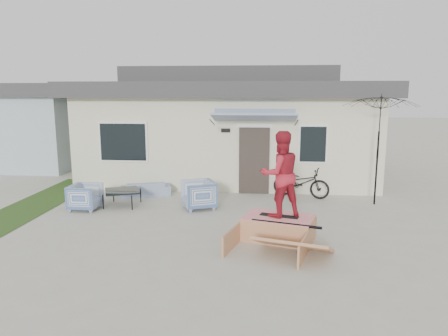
# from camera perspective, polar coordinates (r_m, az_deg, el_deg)

# --- Properties ---
(ground) EXTENTS (90.00, 90.00, 0.00)m
(ground) POSITION_cam_1_polar(r_m,az_deg,el_deg) (9.13, -2.98, -10.09)
(ground) COLOR #AAA798
(ground) RESTS_ON ground
(grass_strip) EXTENTS (1.40, 8.00, 0.01)m
(grass_strip) POSITION_cam_1_polar(r_m,az_deg,el_deg) (12.70, -25.56, -5.17)
(grass_strip) COLOR #244217
(grass_strip) RESTS_ON ground
(house) EXTENTS (10.80, 8.49, 4.10)m
(house) POSITION_cam_1_polar(r_m,az_deg,el_deg) (16.54, 0.98, 6.09)
(house) COLOR beige
(house) RESTS_ON ground
(neighbor_house) EXTENTS (8.60, 7.60, 3.50)m
(neighbor_house) POSITION_cam_1_polar(r_m,az_deg,el_deg) (21.93, -27.23, 5.61)
(neighbor_house) COLOR #A0B1BF
(neighbor_house) RESTS_ON ground
(loveseat) EXTENTS (1.58, 0.90, 0.59)m
(loveseat) POSITION_cam_1_polar(r_m,az_deg,el_deg) (13.16, -10.68, -2.48)
(loveseat) COLOR #365996
(loveseat) RESTS_ON ground
(armchair_left) EXTENTS (0.73, 0.78, 0.78)m
(armchair_left) POSITION_cam_1_polar(r_m,az_deg,el_deg) (12.02, -18.47, -3.61)
(armchair_left) COLOR #365996
(armchair_left) RESTS_ON ground
(armchair_right) EXTENTS (1.05, 1.08, 0.86)m
(armchair_right) POSITION_cam_1_polar(r_m,az_deg,el_deg) (11.53, -3.51, -3.45)
(armchair_right) COLOR #365996
(armchair_right) RESTS_ON ground
(coffee_table) EXTENTS (1.19, 1.19, 0.45)m
(coffee_table) POSITION_cam_1_polar(r_m,az_deg,el_deg) (12.18, -13.74, -3.99)
(coffee_table) COLOR black
(coffee_table) RESTS_ON ground
(bicycle) EXTENTS (1.85, 1.15, 1.12)m
(bicycle) POSITION_cam_1_polar(r_m,az_deg,el_deg) (12.92, 10.52, -1.52)
(bicycle) COLOR black
(bicycle) RESTS_ON ground
(patio_umbrella) EXTENTS (2.53, 2.43, 2.20)m
(patio_umbrella) POSITION_cam_1_polar(r_m,az_deg,el_deg) (12.46, 20.36, 3.11)
(patio_umbrella) COLOR black
(patio_umbrella) RESTS_ON ground
(skate_ramp) EXTENTS (1.96, 2.30, 0.49)m
(skate_ramp) POSITION_cam_1_polar(r_m,az_deg,el_deg) (9.32, 7.45, -8.12)
(skate_ramp) COLOR #B27750
(skate_ramp) RESTS_ON ground
(skateboard) EXTENTS (0.88, 0.44, 0.05)m
(skateboard) POSITION_cam_1_polar(r_m,az_deg,el_deg) (9.28, 7.56, -6.44)
(skateboard) COLOR black
(skateboard) RESTS_ON skate_ramp
(skater) EXTENTS (1.11, 0.99, 1.87)m
(skater) POSITION_cam_1_polar(r_m,az_deg,el_deg) (9.05, 7.71, -0.61)
(skater) COLOR #AC202F
(skater) RESTS_ON skateboard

